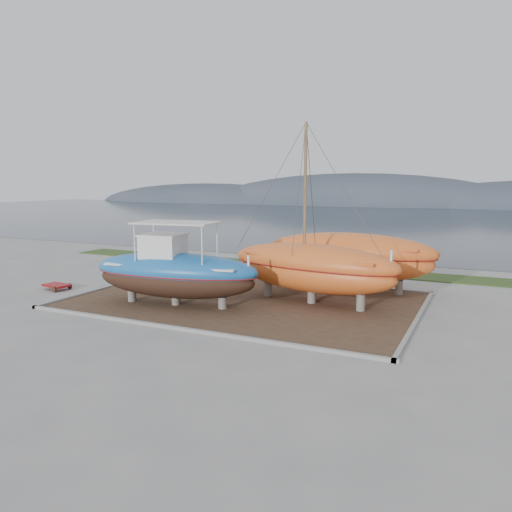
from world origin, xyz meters
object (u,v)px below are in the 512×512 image
at_px(white_dinghy, 141,274).
at_px(orange_sailboat, 313,214).
at_px(orange_bare_hull, 349,262).
at_px(red_trailer, 57,287).
at_px(blue_caique, 175,264).

distance_m(white_dinghy, orange_sailboat, 12.33).
xyz_separation_m(orange_sailboat, orange_bare_hull, (0.94, 4.03, -3.07)).
height_order(orange_bare_hull, red_trailer, orange_bare_hull).
bearing_deg(orange_bare_hull, blue_caique, -134.95).
height_order(blue_caique, orange_bare_hull, blue_caique).
height_order(white_dinghy, red_trailer, white_dinghy).
relative_size(white_dinghy, red_trailer, 1.69).
relative_size(orange_sailboat, red_trailer, 4.08).
distance_m(orange_sailboat, orange_bare_hull, 5.15).
bearing_deg(red_trailer, blue_caique, 5.71).
bearing_deg(blue_caique, orange_sailboat, 20.79).
xyz_separation_m(blue_caique, white_dinghy, (-5.27, 3.76, -1.59)).
bearing_deg(orange_sailboat, orange_bare_hull, 87.05).
height_order(blue_caique, orange_sailboat, orange_sailboat).
bearing_deg(blue_caique, orange_bare_hull, 37.98).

